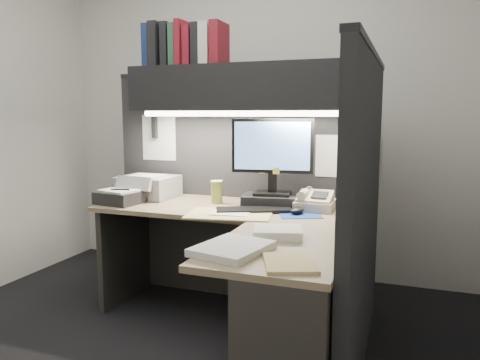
{
  "coord_description": "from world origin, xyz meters",
  "views": [
    {
      "loc": [
        1.19,
        -2.22,
        1.32
      ],
      "look_at": [
        0.19,
        0.51,
        0.92
      ],
      "focal_mm": 35.0,
      "sensor_mm": 36.0,
      "label": 1
    }
  ],
  "objects_px": {
    "overhead_shelf": "(243,88)",
    "coffee_cup": "(217,193)",
    "desk": "(248,284)",
    "telephone": "(315,202)",
    "printer": "(148,187)",
    "keyboard": "(254,210)",
    "monitor": "(272,172)",
    "notebook_stack": "(120,197)"
  },
  "relations": [
    {
      "from": "monitor",
      "to": "telephone",
      "type": "xyz_separation_m",
      "value": [
        0.29,
        -0.01,
        -0.18
      ]
    },
    {
      "from": "coffee_cup",
      "to": "notebook_stack",
      "type": "height_order",
      "value": "coffee_cup"
    },
    {
      "from": "telephone",
      "to": "printer",
      "type": "relative_size",
      "value": 0.63
    },
    {
      "from": "keyboard",
      "to": "telephone",
      "type": "bearing_deg",
      "value": 5.82
    },
    {
      "from": "printer",
      "to": "keyboard",
      "type": "bearing_deg",
      "value": -12.6
    },
    {
      "from": "monitor",
      "to": "notebook_stack",
      "type": "distance_m",
      "value": 1.04
    },
    {
      "from": "desk",
      "to": "coffee_cup",
      "type": "distance_m",
      "value": 0.86
    },
    {
      "from": "telephone",
      "to": "overhead_shelf",
      "type": "bearing_deg",
      "value": 170.16
    },
    {
      "from": "overhead_shelf",
      "to": "coffee_cup",
      "type": "bearing_deg",
      "value": -141.62
    },
    {
      "from": "overhead_shelf",
      "to": "telephone",
      "type": "bearing_deg",
      "value": -10.76
    },
    {
      "from": "telephone",
      "to": "coffee_cup",
      "type": "height_order",
      "value": "coffee_cup"
    },
    {
      "from": "monitor",
      "to": "keyboard",
      "type": "xyz_separation_m",
      "value": [
        -0.06,
        -0.21,
        -0.21
      ]
    },
    {
      "from": "coffee_cup",
      "to": "notebook_stack",
      "type": "distance_m",
      "value": 0.65
    },
    {
      "from": "overhead_shelf",
      "to": "coffee_cup",
      "type": "height_order",
      "value": "overhead_shelf"
    },
    {
      "from": "monitor",
      "to": "coffee_cup",
      "type": "bearing_deg",
      "value": 175.76
    },
    {
      "from": "desk",
      "to": "coffee_cup",
      "type": "height_order",
      "value": "coffee_cup"
    },
    {
      "from": "desk",
      "to": "notebook_stack",
      "type": "xyz_separation_m",
      "value": [
        -1.06,
        0.41,
        0.33
      ]
    },
    {
      "from": "overhead_shelf",
      "to": "monitor",
      "type": "bearing_deg",
      "value": -20.08
    },
    {
      "from": "printer",
      "to": "notebook_stack",
      "type": "distance_m",
      "value": 0.28
    },
    {
      "from": "monitor",
      "to": "printer",
      "type": "xyz_separation_m",
      "value": [
        -0.93,
        0.01,
        -0.15
      ]
    },
    {
      "from": "overhead_shelf",
      "to": "printer",
      "type": "height_order",
      "value": "overhead_shelf"
    },
    {
      "from": "monitor",
      "to": "notebook_stack",
      "type": "bearing_deg",
      "value": -173.73
    },
    {
      "from": "notebook_stack",
      "to": "monitor",
      "type": "bearing_deg",
      "value": 14.69
    },
    {
      "from": "desk",
      "to": "printer",
      "type": "xyz_separation_m",
      "value": [
        -1.0,
        0.68,
        0.36
      ]
    },
    {
      "from": "desk",
      "to": "monitor",
      "type": "height_order",
      "value": "monitor"
    },
    {
      "from": "keyboard",
      "to": "coffee_cup",
      "type": "relative_size",
      "value": 3.2
    },
    {
      "from": "telephone",
      "to": "coffee_cup",
      "type": "relative_size",
      "value": 1.7
    },
    {
      "from": "printer",
      "to": "notebook_stack",
      "type": "height_order",
      "value": "printer"
    },
    {
      "from": "overhead_shelf",
      "to": "telephone",
      "type": "xyz_separation_m",
      "value": [
        0.52,
        -0.1,
        -0.72
      ]
    },
    {
      "from": "coffee_cup",
      "to": "printer",
      "type": "height_order",
      "value": "printer"
    },
    {
      "from": "overhead_shelf",
      "to": "keyboard",
      "type": "distance_m",
      "value": 0.83
    },
    {
      "from": "overhead_shelf",
      "to": "coffee_cup",
      "type": "distance_m",
      "value": 0.72
    },
    {
      "from": "desk",
      "to": "keyboard",
      "type": "height_order",
      "value": "keyboard"
    },
    {
      "from": "desk",
      "to": "coffee_cup",
      "type": "bearing_deg",
      "value": 124.87
    },
    {
      "from": "overhead_shelf",
      "to": "printer",
      "type": "relative_size",
      "value": 4.03
    },
    {
      "from": "printer",
      "to": "coffee_cup",
      "type": "bearing_deg",
      "value": -2.56
    },
    {
      "from": "desk",
      "to": "printer",
      "type": "distance_m",
      "value": 1.26
    },
    {
      "from": "desk",
      "to": "overhead_shelf",
      "type": "relative_size",
      "value": 1.1
    },
    {
      "from": "desk",
      "to": "telephone",
      "type": "bearing_deg",
      "value": 71.26
    },
    {
      "from": "overhead_shelf",
      "to": "keyboard",
      "type": "bearing_deg",
      "value": -58.75
    },
    {
      "from": "monitor",
      "to": "coffee_cup",
      "type": "distance_m",
      "value": 0.41
    },
    {
      "from": "notebook_stack",
      "to": "telephone",
      "type": "bearing_deg",
      "value": 10.94
    }
  ]
}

